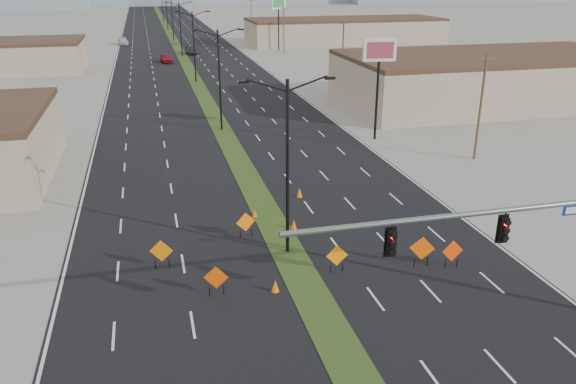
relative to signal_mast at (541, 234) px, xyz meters
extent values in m
cube|color=black|center=(-8.56, 98.00, -4.79)|extent=(25.00, 400.00, 0.02)
cube|color=#2D4317|center=(-8.56, 98.00, -4.79)|extent=(2.00, 400.00, 0.04)
cube|color=tan|center=(25.44, 43.00, -2.04)|extent=(36.00, 18.00, 5.50)
cube|color=tan|center=(29.44, 108.00, -2.29)|extent=(44.00, 16.00, 5.00)
cylinder|color=slate|center=(-3.36, 0.00, 1.31)|extent=(16.00, 0.24, 0.24)
cube|color=black|center=(-6.86, 0.00, 0.43)|extent=(0.50, 0.28, 1.30)
sphere|color=#FF0C05|center=(-6.86, -0.16, 0.78)|extent=(0.22, 0.22, 0.22)
cube|color=black|center=(-1.86, 0.00, 0.43)|extent=(0.50, 0.28, 1.30)
sphere|color=#FF0C05|center=(-1.86, -0.16, 0.78)|extent=(0.22, 0.22, 0.22)
cylinder|color=black|center=(-8.56, 10.00, 0.21)|extent=(0.20, 0.20, 10.00)
cube|color=black|center=(-10.86, 10.00, 5.16)|extent=(0.55, 0.24, 0.14)
cube|color=black|center=(-6.26, 10.00, 5.16)|extent=(0.55, 0.24, 0.14)
cylinder|color=black|center=(-8.56, 38.00, 0.21)|extent=(0.20, 0.20, 10.00)
cube|color=black|center=(-10.86, 38.00, 5.16)|extent=(0.55, 0.24, 0.14)
cube|color=black|center=(-6.26, 38.00, 5.16)|extent=(0.55, 0.24, 0.14)
cylinder|color=black|center=(-8.56, 66.00, 0.21)|extent=(0.20, 0.20, 10.00)
cube|color=black|center=(-10.86, 66.00, 5.16)|extent=(0.55, 0.24, 0.14)
cube|color=black|center=(-6.26, 66.00, 5.16)|extent=(0.55, 0.24, 0.14)
cylinder|color=black|center=(-8.56, 94.00, 0.21)|extent=(0.20, 0.20, 10.00)
cube|color=black|center=(-10.86, 94.00, 5.16)|extent=(0.55, 0.24, 0.14)
cube|color=black|center=(-6.26, 94.00, 5.16)|extent=(0.55, 0.24, 0.14)
cylinder|color=black|center=(-8.56, 122.00, 0.21)|extent=(0.20, 0.20, 10.00)
cylinder|color=black|center=(-8.56, 150.00, 0.21)|extent=(0.20, 0.20, 10.00)
cylinder|color=black|center=(-8.56, 178.00, 0.21)|extent=(0.20, 0.20, 10.00)
cylinder|color=#4C3823|center=(11.44, 23.00, -0.29)|extent=(0.20, 0.20, 9.00)
cube|color=#4C3823|center=(11.44, 23.00, 3.81)|extent=(1.60, 0.10, 0.10)
cylinder|color=#4C3823|center=(11.44, 58.00, -0.29)|extent=(0.20, 0.20, 9.00)
cube|color=#4C3823|center=(11.44, 58.00, 3.81)|extent=(1.60, 0.10, 0.10)
cylinder|color=#4C3823|center=(11.44, 93.00, -0.29)|extent=(0.20, 0.20, 9.00)
cube|color=#4C3823|center=(11.44, 93.00, 3.81)|extent=(1.60, 0.10, 0.10)
cylinder|color=#4C3823|center=(11.44, 128.00, -0.29)|extent=(0.20, 0.20, 9.00)
cube|color=#4C3823|center=(11.44, 128.00, 3.81)|extent=(1.60, 0.10, 0.10)
imported|color=maroon|center=(-11.91, 86.77, -4.02)|extent=(2.27, 4.68, 1.54)
imported|color=black|center=(-6.56, 97.07, -4.01)|extent=(2.14, 4.89, 1.56)
imported|color=silver|center=(-20.06, 116.65, -4.05)|extent=(2.49, 5.26, 1.48)
cube|color=orange|center=(-15.67, 9.80, -3.74)|extent=(1.24, 0.33, 1.27)
cylinder|color=black|center=(-16.04, 9.80, -4.53)|extent=(0.05, 0.05, 0.53)
cylinder|color=black|center=(-15.30, 9.80, -4.53)|extent=(0.05, 0.05, 0.53)
cube|color=#E04304|center=(-13.15, 6.30, -3.78)|extent=(1.19, 0.33, 1.22)
cylinder|color=black|center=(-13.50, 6.30, -4.54)|extent=(0.05, 0.05, 0.51)
cylinder|color=black|center=(-12.79, 6.30, -4.54)|extent=(0.05, 0.05, 0.51)
cube|color=orange|center=(-10.56, 12.50, -3.77)|extent=(1.21, 0.29, 1.23)
cylinder|color=black|center=(-10.91, 12.50, -4.54)|extent=(0.05, 0.05, 0.51)
cylinder|color=black|center=(-10.20, 12.50, -4.54)|extent=(0.05, 0.05, 0.51)
cube|color=orange|center=(-6.56, 7.07, -3.80)|extent=(1.19, 0.11, 1.19)
cylinder|color=black|center=(-6.90, 7.07, -4.54)|extent=(0.05, 0.05, 0.50)
cylinder|color=black|center=(-6.21, 7.07, -4.54)|extent=(0.05, 0.05, 0.50)
cube|color=#FF5705|center=(-1.86, 6.51, -3.67)|extent=(1.27, 0.54, 1.35)
cylinder|color=black|center=(-2.26, 6.51, -4.51)|extent=(0.05, 0.05, 0.56)
cylinder|color=black|center=(-1.47, 6.51, -4.51)|extent=(0.05, 0.05, 0.56)
cube|color=#F53505|center=(-0.31, 5.98, -3.76)|extent=(1.24, 0.06, 1.24)
cylinder|color=black|center=(-0.67, 5.98, -4.53)|extent=(0.05, 0.05, 0.52)
cylinder|color=black|center=(0.05, 5.98, -4.53)|extent=(0.05, 0.05, 0.52)
cone|color=orange|center=(-10.22, 5.91, -4.46)|extent=(0.46, 0.46, 0.66)
cone|color=#E25B04|center=(-7.43, 12.87, -4.46)|extent=(0.51, 0.51, 0.66)
cone|color=#FF6D05|center=(-5.65, 18.05, -4.45)|extent=(0.53, 0.53, 0.68)
cone|color=#E55B04|center=(-9.47, 15.34, -4.49)|extent=(0.39, 0.39, 0.60)
cylinder|color=black|center=(5.44, 30.98, -0.86)|extent=(0.24, 0.24, 7.87)
cube|color=white|center=(5.44, 30.98, 3.70)|extent=(3.13, 0.75, 2.07)
cube|color=#A33645|center=(5.44, 30.78, 3.70)|extent=(2.47, 0.37, 1.45)
cylinder|color=black|center=(11.71, 98.67, -0.48)|extent=(0.24, 0.24, 8.63)
cube|color=white|center=(11.71, 98.67, 4.52)|extent=(3.29, 1.61, 2.27)
cube|color=#378B47|center=(11.71, 98.47, 4.52)|extent=(2.54, 1.07, 1.59)
camera|label=1|loc=(-15.60, -18.20, 10.32)|focal=35.00mm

